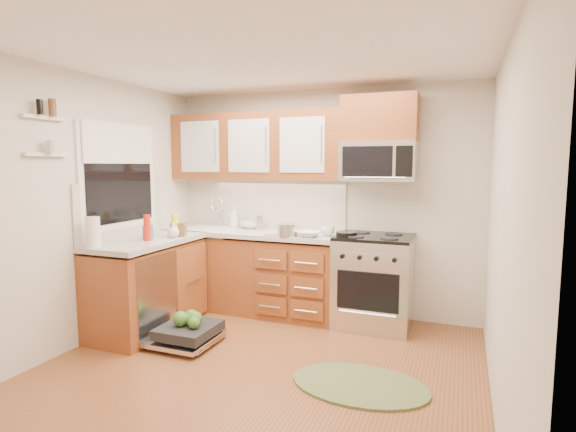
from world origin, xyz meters
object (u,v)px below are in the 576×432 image
at_px(range, 374,281).
at_px(skillet, 346,234).
at_px(upper_cabinets, 255,147).
at_px(stock_pot, 287,230).
at_px(dishwasher, 185,334).
at_px(cutting_board, 278,235).
at_px(bowl_a, 309,234).
at_px(cup, 328,231).
at_px(bowl_b, 251,225).
at_px(sink, 210,239).
at_px(microwave, 378,162).
at_px(rug, 360,385).
at_px(paper_towel_roll, 93,232).

distance_m(range, skillet, 0.57).
xyz_separation_m(range, skillet, (-0.27, -0.12, 0.50)).
relative_size(upper_cabinets, stock_pot, 9.38).
relative_size(upper_cabinets, dishwasher, 2.93).
height_order(cutting_board, bowl_a, bowl_a).
bearing_deg(cutting_board, cup, 18.04).
bearing_deg(bowl_b, bowl_a, -22.74).
relative_size(skillet, cutting_board, 0.88).
bearing_deg(sink, microwave, 3.85).
bearing_deg(rug, range, 96.45).
relative_size(dishwasher, cutting_board, 2.87).
height_order(rug, skillet, skillet).
height_order(rug, cutting_board, cutting_board).
bearing_deg(cutting_board, sink, 168.12).
relative_size(bowl_b, cup, 1.80).
xyz_separation_m(range, rug, (0.15, -1.33, -0.46)).
bearing_deg(bowl_b, cup, -12.18).
bearing_deg(paper_towel_roll, sink, 76.59).
distance_m(dishwasher, bowl_a, 1.56).
distance_m(range, sink, 1.96).
bearing_deg(dishwasher, sink, 109.20).
height_order(skillet, bowl_b, bowl_b).
distance_m(dishwasher, cup, 1.75).
xyz_separation_m(dishwasher, cup, (1.06, 1.08, 0.88)).
bearing_deg(range, cutting_board, -167.90).
distance_m(upper_cabinets, dishwasher, 2.19).
bearing_deg(dishwasher, paper_towel_roll, -156.43).
bearing_deg(microwave, skillet, -137.87).
xyz_separation_m(skillet, cup, (-0.21, 0.07, 0.01)).
distance_m(stock_pot, bowl_b, 0.72).
height_order(range, cutting_board, range).
height_order(microwave, paper_towel_roll, microwave).
distance_m(skillet, cup, 0.23).
distance_m(range, microwave, 1.23).
relative_size(stock_pot, cutting_board, 0.89).
bearing_deg(microwave, cup, -160.78).
height_order(paper_towel_roll, cup, paper_towel_roll).
height_order(microwave, rug, microwave).
relative_size(rug, skillet, 4.86).
height_order(upper_cabinets, range, upper_cabinets).
height_order(sink, skillet, skillet).
xyz_separation_m(upper_cabinets, microwave, (1.41, -0.02, -0.18)).
relative_size(microwave, stock_pot, 3.48).
bearing_deg(cutting_board, bowl_a, 5.23).
height_order(range, paper_towel_roll, paper_towel_roll).
bearing_deg(dishwasher, skillet, 38.39).
relative_size(rug, bowl_a, 4.45).
relative_size(sink, rug, 0.59).
bearing_deg(paper_towel_roll, skillet, 33.51).
bearing_deg(paper_towel_roll, stock_pot, 41.57).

